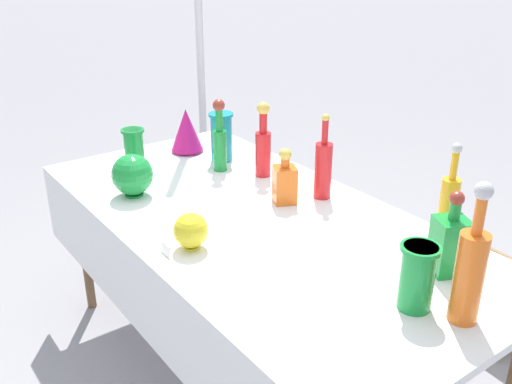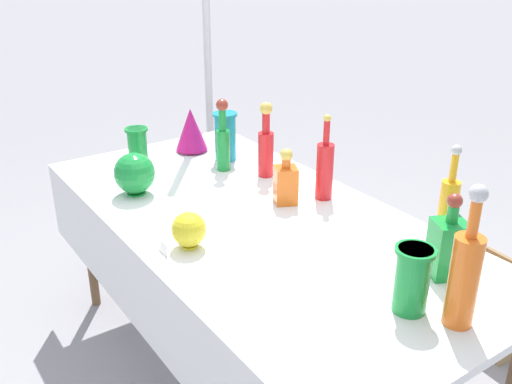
% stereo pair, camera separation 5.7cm
% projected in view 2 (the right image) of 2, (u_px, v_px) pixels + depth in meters
% --- Properties ---
extents(ground_plane, '(40.00, 40.00, 0.00)m').
position_uv_depth(ground_plane, '(256.00, 373.00, 2.47)').
color(ground_plane, gray).
extents(display_table, '(1.99, 0.97, 0.76)m').
position_uv_depth(display_table, '(247.00, 233.00, 2.17)').
color(display_table, white).
rests_on(display_table, ground).
extents(tall_bottle_0, '(0.07, 0.07, 0.35)m').
position_uv_depth(tall_bottle_0, '(325.00, 168.00, 2.26)').
color(tall_bottle_0, red).
rests_on(tall_bottle_0, display_table).
extents(tall_bottle_1, '(0.07, 0.07, 0.33)m').
position_uv_depth(tall_bottle_1, '(266.00, 146.00, 2.48)').
color(tall_bottle_1, red).
rests_on(tall_bottle_1, display_table).
extents(tall_bottle_2, '(0.08, 0.08, 0.41)m').
position_uv_depth(tall_bottle_2, '(465.00, 274.00, 1.50)').
color(tall_bottle_2, orange).
rests_on(tall_bottle_2, display_table).
extents(tall_bottle_3, '(0.06, 0.06, 0.37)m').
position_uv_depth(tall_bottle_3, '(447.00, 211.00, 1.87)').
color(tall_bottle_3, orange).
rests_on(tall_bottle_3, display_table).
extents(tall_bottle_4, '(0.06, 0.06, 0.33)m').
position_uv_depth(tall_bottle_4, '(223.00, 140.00, 2.54)').
color(tall_bottle_4, '#198C38').
rests_on(tall_bottle_4, display_table).
extents(square_decanter_0, '(0.11, 0.11, 0.23)m').
position_uv_depth(square_decanter_0, '(286.00, 181.00, 2.24)').
color(square_decanter_0, orange).
rests_on(square_decanter_0, display_table).
extents(square_decanter_1, '(0.13, 0.13, 0.28)m').
position_uv_depth(square_decanter_1, '(448.00, 245.00, 1.74)').
color(square_decanter_1, '#198C38').
rests_on(square_decanter_1, display_table).
extents(slender_vase_0, '(0.12, 0.12, 0.23)m').
position_uv_depth(slender_vase_0, '(225.00, 135.00, 2.67)').
color(slender_vase_0, teal).
rests_on(slender_vase_0, display_table).
extents(slender_vase_1, '(0.10, 0.10, 0.21)m').
position_uv_depth(slender_vase_1, '(138.00, 149.00, 2.53)').
color(slender_vase_1, '#198C38').
rests_on(slender_vase_1, display_table).
extents(slender_vase_2, '(0.11, 0.11, 0.20)m').
position_uv_depth(slender_vase_2, '(412.00, 278.00, 1.57)').
color(slender_vase_2, '#198C38').
rests_on(slender_vase_2, display_table).
extents(fluted_vase_0, '(0.16, 0.16, 0.22)m').
position_uv_depth(fluted_vase_0, '(191.00, 129.00, 2.78)').
color(fluted_vase_0, '#C61972').
rests_on(fluted_vase_0, display_table).
extents(round_bowl_0, '(0.17, 0.17, 0.18)m').
position_uv_depth(round_bowl_0, '(134.00, 173.00, 2.31)').
color(round_bowl_0, '#198C38').
rests_on(round_bowl_0, display_table).
extents(round_bowl_1, '(0.12, 0.12, 0.13)m').
position_uv_depth(round_bowl_1, '(189.00, 230.00, 1.92)').
color(round_bowl_1, yellow).
rests_on(round_bowl_1, display_table).
extents(price_tag_left, '(0.05, 0.01, 0.04)m').
position_uv_depth(price_tag_left, '(164.00, 248.00, 1.90)').
color(price_tag_left, white).
rests_on(price_tag_left, display_table).
extents(cardboard_box_behind_left, '(0.57, 0.46, 0.34)m').
position_uv_depth(cardboard_box_behind_left, '(485.00, 298.00, 2.77)').
color(cardboard_box_behind_left, tan).
rests_on(cardboard_box_behind_left, ground).
extents(canopy_pole, '(0.18, 0.18, 2.80)m').
position_uv_depth(canopy_pole, '(207.00, 50.00, 3.32)').
color(canopy_pole, silver).
rests_on(canopy_pole, ground).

